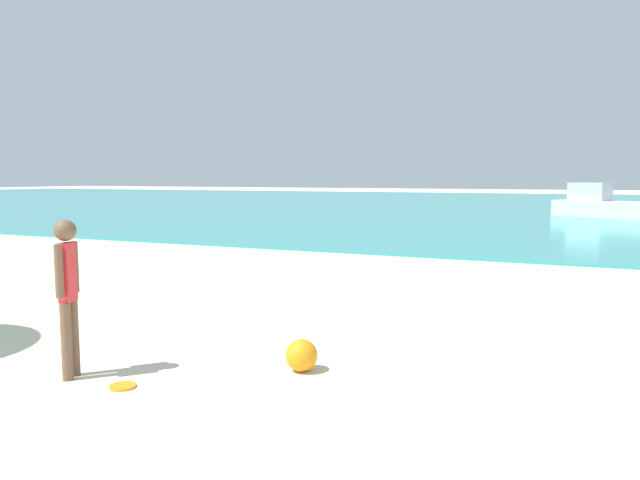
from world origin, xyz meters
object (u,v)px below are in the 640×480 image
frisbee (123,386)px  beach_ball (302,355)px  boat_near (603,205)px  person_standing (68,289)px

frisbee → beach_ball: beach_ball is taller
boat_near → person_standing: bearing=-73.3°
frisbee → beach_ball: 1.77m
person_standing → boat_near: bearing=-29.1°
frisbee → boat_near: bearing=79.8°
frisbee → beach_ball: (1.36, 1.13, 0.15)m
person_standing → boat_near: boat_near is taller
frisbee → beach_ball: bearing=39.7°
person_standing → frisbee: 1.11m
person_standing → boat_near: size_ratio=0.31×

